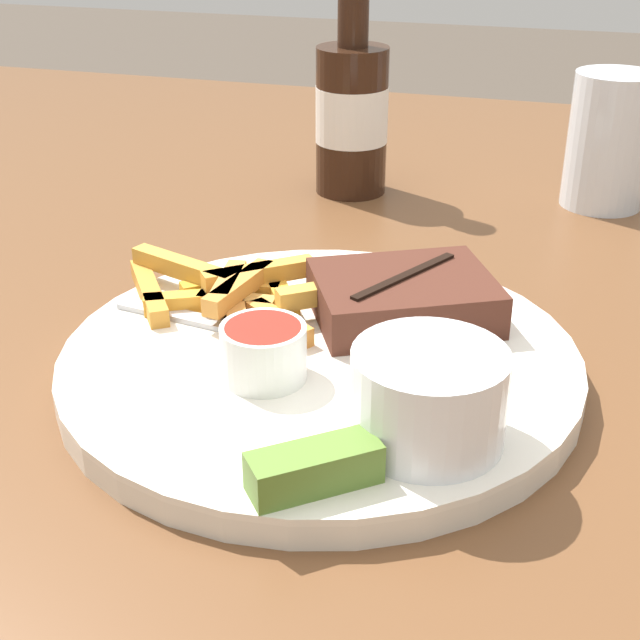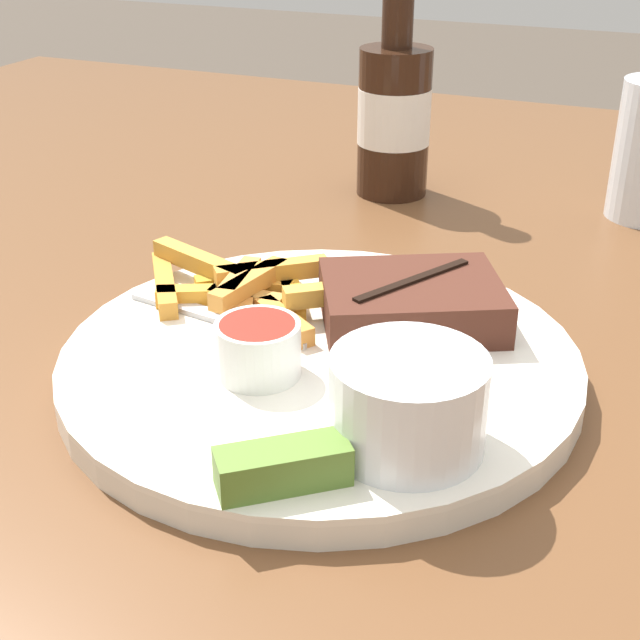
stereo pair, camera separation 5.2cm
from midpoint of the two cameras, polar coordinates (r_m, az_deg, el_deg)
dining_table at (r=0.57m, az=2.64°, el=-8.47°), size 1.60×1.48×0.73m
dinner_plate at (r=0.53m, az=2.79°, el=-2.86°), size 0.31×0.31×0.02m
steak_portion at (r=0.56m, az=8.53°, el=1.11°), size 0.14×0.13×0.03m
fries_pile at (r=0.58m, az=-2.40°, el=2.02°), size 0.17×0.10×0.02m
coleslaw_cup at (r=0.43m, az=9.09°, el=-5.00°), size 0.08×0.08×0.05m
dipping_sauce_cup at (r=0.49m, az=-1.01°, el=-1.79°), size 0.05×0.05×0.03m
pickle_spear at (r=0.41m, az=1.23°, el=-9.47°), size 0.06×0.06×0.02m
fork_utensil at (r=0.56m, az=-4.43°, el=0.25°), size 0.13×0.03×0.00m
beer_bottle at (r=0.82m, az=6.62°, el=13.05°), size 0.07×0.07×0.21m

